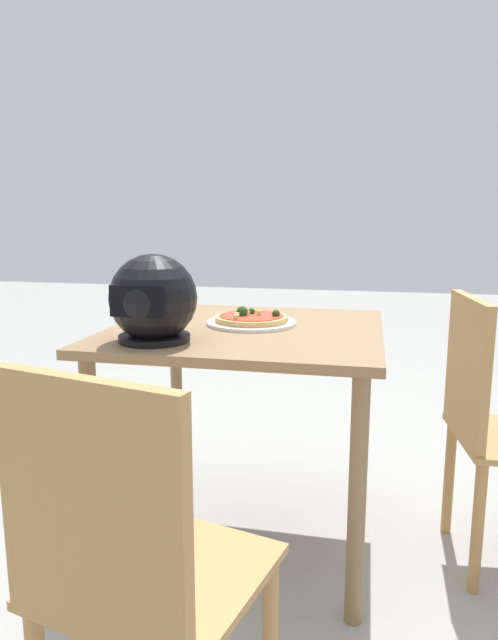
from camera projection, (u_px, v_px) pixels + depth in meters
ground_plane at (247, 532)px, 2.07m from camera, size 14.00×14.00×0.00m
dining_table at (246, 357)px, 1.95m from camera, size 0.92×0.89×0.77m
pizza_plate at (252, 323)px, 1.97m from camera, size 0.32×0.32×0.01m
pizza at (251, 318)px, 1.97m from camera, size 0.26×0.26×0.05m
motorcycle_helmet at (153, 300)px, 1.69m from camera, size 0.27×0.27×0.27m
chair_side at (494, 418)px, 1.81m from camera, size 0.44×0.44×0.90m
chair_far at (130, 570)px, 1.03m from camera, size 0.48×0.48×0.90m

